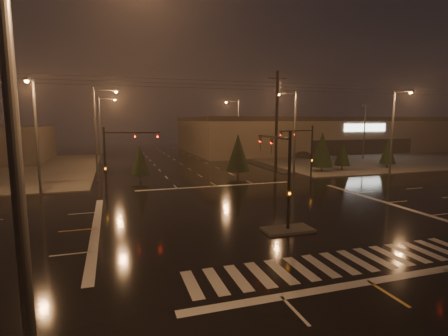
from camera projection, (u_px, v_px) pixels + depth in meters
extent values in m
plane|color=black|center=(261.00, 214.00, 24.72)|extent=(140.00, 140.00, 0.00)
cube|color=#403E39|center=(348.00, 157.00, 62.09)|extent=(36.00, 36.00, 0.12)
cube|color=#403E39|center=(288.00, 230.00, 20.94)|extent=(3.00, 1.60, 0.15)
cube|color=beige|center=(339.00, 263.00, 16.23)|extent=(15.00, 2.60, 0.01)
cube|color=beige|center=(369.00, 282.00, 14.34)|extent=(16.00, 0.50, 0.01)
cube|color=beige|center=(217.00, 186.00, 35.10)|extent=(16.00, 0.50, 0.01)
cube|color=black|center=(379.00, 157.00, 61.71)|extent=(50.00, 24.00, 0.08)
cube|color=brown|center=(322.00, 134.00, 78.22)|extent=(60.00, 28.00, 7.00)
cube|color=black|center=(322.00, 119.00, 77.77)|extent=(60.20, 28.20, 0.80)
cube|color=white|center=(365.00, 128.00, 64.69)|extent=(9.00, 0.20, 1.40)
cube|color=black|center=(364.00, 147.00, 65.23)|extent=(22.00, 0.15, 2.80)
cylinder|color=black|center=(289.00, 182.00, 20.54)|extent=(0.18, 0.18, 6.00)
cylinder|color=black|center=(273.00, 137.00, 22.32)|extent=(0.12, 4.50, 0.12)
imported|color=#594707|center=(260.00, 137.00, 24.24)|extent=(0.16, 0.20, 1.00)
cube|color=#594707|center=(289.00, 193.00, 20.63)|extent=(0.25, 0.18, 0.35)
cylinder|color=black|center=(312.00, 154.00, 37.39)|extent=(0.18, 0.18, 6.00)
cylinder|color=black|center=(297.00, 131.00, 35.53)|extent=(4.74, 1.82, 0.12)
imported|color=#594707|center=(282.00, 132.00, 34.17)|extent=(0.24, 0.22, 1.00)
cube|color=#594707|center=(311.00, 160.00, 37.49)|extent=(0.25, 0.18, 0.35)
cylinder|color=black|center=(105.00, 161.00, 31.04)|extent=(0.18, 0.18, 6.00)
cylinder|color=black|center=(132.00, 133.00, 30.60)|extent=(4.74, 1.82, 0.12)
imported|color=#594707|center=(157.00, 133.00, 30.52)|extent=(0.24, 0.22, 1.00)
cube|color=#594707|center=(105.00, 169.00, 31.14)|extent=(0.25, 0.18, 0.35)
cylinder|color=#38383A|center=(20.00, 208.00, 6.41)|extent=(0.24, 0.24, 10.00)
cylinder|color=#38383A|center=(96.00, 135.00, 37.54)|extent=(0.24, 0.24, 10.00)
cylinder|color=#38383A|center=(105.00, 90.00, 37.25)|extent=(2.40, 0.14, 0.14)
cube|color=#38383A|center=(116.00, 90.00, 37.59)|extent=(0.70, 0.30, 0.18)
sphere|color=orange|center=(116.00, 92.00, 37.60)|extent=(0.32, 0.32, 0.32)
cylinder|color=#38383A|center=(100.00, 131.00, 52.63)|extent=(0.24, 0.24, 10.00)
cylinder|color=#38383A|center=(107.00, 98.00, 52.34)|extent=(2.40, 0.14, 0.14)
cube|color=#38383A|center=(115.00, 99.00, 52.68)|extent=(0.70, 0.30, 0.18)
sphere|color=orange|center=(115.00, 100.00, 52.70)|extent=(0.32, 0.32, 0.32)
cylinder|color=#38383A|center=(295.00, 133.00, 42.61)|extent=(0.24, 0.24, 10.00)
cylinder|color=#38383A|center=(287.00, 93.00, 41.59)|extent=(2.40, 0.14, 0.14)
cube|color=#38383A|center=(279.00, 93.00, 41.27)|extent=(0.70, 0.30, 0.18)
sphere|color=orange|center=(279.00, 94.00, 41.28)|extent=(0.32, 0.32, 0.32)
cylinder|color=#38383A|center=(239.00, 129.00, 61.48)|extent=(0.24, 0.24, 10.00)
cylinder|color=#38383A|center=(232.00, 101.00, 60.46)|extent=(2.40, 0.14, 0.14)
cube|color=#38383A|center=(226.00, 102.00, 60.13)|extent=(0.70, 0.30, 0.18)
sphere|color=orange|center=(226.00, 102.00, 60.15)|extent=(0.32, 0.32, 0.32)
cylinder|color=#38383A|center=(37.00, 139.00, 30.05)|extent=(0.24, 0.24, 10.00)
cylinder|color=#38383A|center=(30.00, 80.00, 28.26)|extent=(0.14, 2.40, 0.14)
cube|color=#38383A|center=(26.00, 79.00, 27.23)|extent=(0.30, 0.70, 0.18)
sphere|color=orange|center=(27.00, 81.00, 27.25)|extent=(0.32, 0.32, 0.32)
cylinder|color=#38383A|center=(392.00, 134.00, 41.54)|extent=(0.24, 0.24, 10.00)
cylinder|color=#38383A|center=(403.00, 92.00, 39.75)|extent=(0.14, 2.40, 0.14)
cube|color=#38383A|center=(411.00, 91.00, 38.72)|extent=(0.30, 0.70, 0.18)
sphere|color=orange|center=(411.00, 93.00, 38.74)|extent=(0.32, 0.32, 0.32)
cylinder|color=black|center=(276.00, 125.00, 39.53)|extent=(0.32, 0.32, 12.00)
cube|color=black|center=(277.00, 78.00, 38.82)|extent=(2.20, 0.12, 0.12)
cylinder|color=black|center=(321.00, 169.00, 44.60)|extent=(0.18, 0.18, 0.70)
cone|color=black|center=(322.00, 149.00, 44.25)|extent=(2.81, 2.81, 4.39)
cylinder|color=black|center=(342.00, 168.00, 45.86)|extent=(0.18, 0.18, 0.70)
cone|color=black|center=(343.00, 153.00, 45.59)|extent=(2.05, 2.05, 3.20)
cylinder|color=black|center=(387.00, 166.00, 47.81)|extent=(0.18, 0.18, 0.70)
cone|color=black|center=(388.00, 151.00, 47.54)|extent=(2.14, 2.14, 3.34)
cylinder|color=black|center=(140.00, 178.00, 37.96)|extent=(0.18, 0.18, 0.70)
cone|color=black|center=(140.00, 160.00, 37.69)|extent=(2.10, 2.10, 3.29)
cylinder|color=black|center=(238.00, 174.00, 40.74)|extent=(0.18, 0.18, 0.70)
cone|color=black|center=(238.00, 153.00, 40.39)|extent=(2.76, 2.76, 4.31)
imported|color=black|center=(305.00, 155.00, 59.62)|extent=(3.74, 4.05, 1.34)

